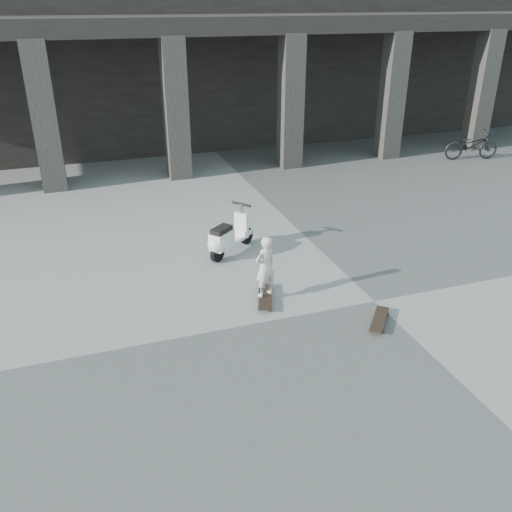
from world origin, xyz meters
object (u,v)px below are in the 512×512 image
object	(u,v)px
scooter	(225,239)
skateboard_spare	(379,319)
longboard	(265,296)
bicycle	(471,145)
child	(265,267)

from	to	relation	value
scooter	skateboard_spare	bearing A→B (deg)	-100.90
longboard	scooter	bearing A→B (deg)	24.81
scooter	bicycle	bearing A→B (deg)	-12.97
bicycle	scooter	bearing A→B (deg)	127.92
longboard	bicycle	distance (m)	11.73
longboard	bicycle	xyz separation A→B (m)	(9.68, 6.61, 0.40)
child	bicycle	size ratio (longest dim) A/B	0.63
scooter	child	bearing A→B (deg)	-123.22
longboard	child	distance (m)	0.59
skateboard_spare	bicycle	world-z (taller)	bicycle
child	bicycle	bearing A→B (deg)	-165.96
scooter	bicycle	xyz separation A→B (m)	(9.85, 4.64, 0.07)
skateboard_spare	bicycle	size ratio (longest dim) A/B	0.43
longboard	child	xyz separation A→B (m)	(0.00, -0.00, 0.59)
child	longboard	bearing A→B (deg)	-110.29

